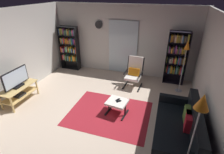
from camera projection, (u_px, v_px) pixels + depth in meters
name	position (u px, v px, depth m)	size (l,w,h in m)	color
ground_plane	(94.00, 115.00, 4.72)	(7.02, 7.02, 0.00)	beige
wall_back	(122.00, 41.00, 6.59)	(5.60, 0.06, 2.60)	beige
wall_left	(2.00, 59.00, 4.87)	(0.06, 6.00, 2.60)	beige
wall_right	(219.00, 90.00, 3.39)	(0.06, 6.00, 2.60)	beige
glass_door_panel	(123.00, 48.00, 6.64)	(1.10, 0.01, 2.00)	silver
area_rug	(109.00, 113.00, 4.79)	(2.17, 1.73, 0.01)	maroon
tv_stand	(19.00, 92.00, 5.15)	(0.49, 1.10, 0.51)	tan
television	(16.00, 79.00, 4.96)	(0.20, 0.86, 0.54)	black
bookshelf_near_tv	(69.00, 47.00, 7.12)	(0.77, 0.30, 1.76)	black
bookshelf_near_sofa	(176.00, 56.00, 5.95)	(0.69, 0.30, 1.85)	black
leather_sofa	(179.00, 130.00, 3.81)	(0.88, 1.91, 0.86)	black
lounge_armchair	(134.00, 71.00, 5.95)	(0.60, 0.68, 1.02)	black
ottoman	(117.00, 103.00, 4.65)	(0.58, 0.55, 0.40)	white
tv_remote	(118.00, 100.00, 4.66)	(0.04, 0.14, 0.02)	black
cell_phone	(119.00, 101.00, 4.61)	(0.07, 0.14, 0.01)	black
floor_lamp_by_sofa	(200.00, 113.00, 2.49)	(0.22, 0.22, 1.78)	#A5A5AD
floor_lamp_by_shelf	(186.00, 53.00, 5.25)	(0.22, 0.22, 1.70)	#A5A5AD
wall_clock	(99.00, 25.00, 6.53)	(0.29, 0.03, 0.29)	silver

